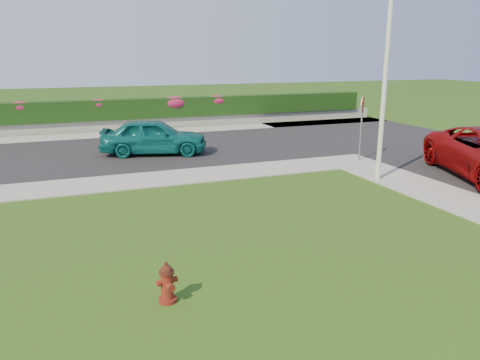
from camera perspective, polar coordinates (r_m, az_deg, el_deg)
name	(u,v)px	position (r m, az deg, el deg)	size (l,w,h in m)	color
ground	(299,304)	(8.18, 7.15, -14.81)	(120.00, 120.00, 0.00)	black
street_far	(23,159)	(20.68, -24.94, 2.30)	(26.00, 8.00, 0.04)	black
curb_corner	(349,161)	(18.90, 13.11, 2.24)	(2.00, 2.00, 0.04)	gray
sidewalk_beyond	(112,134)	(25.66, -15.38, 5.38)	(34.00, 2.00, 0.04)	gray
retaining_wall	(108,125)	(27.09, -15.77, 6.43)	(34.00, 0.40, 0.60)	gray
hedge	(107,110)	(27.09, -15.91, 8.24)	(32.00, 0.90, 1.10)	black
fire_hydrant	(167,283)	(8.13, -8.86, -12.35)	(0.38, 0.35, 0.72)	#560E0D
sedan_teal	(154,136)	(19.89, -10.45, 5.25)	(1.75, 4.36, 1.48)	#0C5F5C
utility_pole	(385,76)	(15.89, 17.31, 12.03)	(0.16, 0.16, 6.84)	silver
stop_sign	(362,113)	(18.88, 14.66, 7.94)	(0.50, 0.51, 2.56)	slate
flower_clump_c	(20,107)	(26.91, -25.20, 8.04)	(1.17, 0.75, 0.59)	#B01E51
flower_clump_d	(99,104)	(26.92, -16.86, 8.82)	(1.15, 0.74, 0.57)	#B01E51
flower_clump_e	(175,103)	(27.57, -7.97, 9.30)	(1.49, 0.96, 0.75)	#B01E51
flower_clump_f	(217,101)	(28.26, -2.80, 9.65)	(1.26, 0.81, 0.63)	#B01E51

